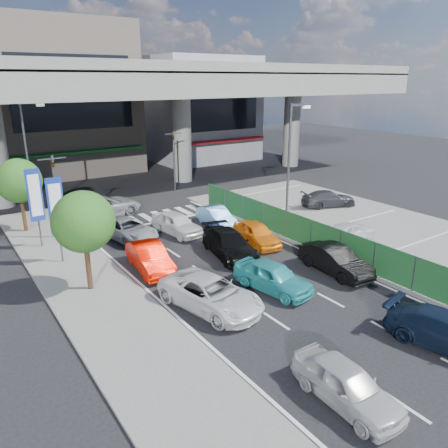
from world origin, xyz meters
TOP-DOWN VIEW (x-y plane):
  - ground at (0.00, 0.00)m, footprint 120.00×120.00m
  - parking_lot at (11.00, 2.00)m, footprint 12.00×28.00m
  - sidewalk_left at (-7.00, 4.00)m, footprint 4.00×30.00m
  - fence_run at (5.30, 1.00)m, footprint 0.16×22.00m
  - expressway at (0.00, 22.00)m, footprint 64.00×14.00m
  - building_center at (0.00, 32.97)m, footprint 14.00×10.90m
  - building_east at (16.00, 31.97)m, footprint 12.00×10.90m
  - traffic_light_left at (-6.20, 12.00)m, footprint 1.60×1.24m
  - traffic_light_right at (5.50, 19.00)m, footprint 1.60×1.24m
  - street_lamp_right at (7.17, 6.00)m, footprint 1.65×0.22m
  - street_lamp_left at (-6.33, 18.00)m, footprint 1.65×0.22m
  - signboard_near at (-7.20, 7.99)m, footprint 0.80×0.14m
  - signboard_far at (-7.60, 10.99)m, footprint 0.80×0.14m
  - tree_near at (-7.00, 4.00)m, footprint 2.80×2.80m
  - tree_far at (-7.80, 14.50)m, footprint 2.80×2.80m
  - van_white_back_left at (-2.95, -7.77)m, footprint 1.65×3.84m
  - sedan_white_mid_left at (-3.23, -0.58)m, footprint 3.33×5.35m
  - taxi_teal_mid at (0.09, -0.76)m, footprint 2.34×4.28m
  - hatch_black_mid_right at (3.97, -1.07)m, footprint 1.71×4.27m
  - taxi_orange_left at (-3.69, 4.56)m, footprint 1.93×4.33m
  - sedan_black_mid at (0.84, 3.86)m, footprint 2.80×5.04m
  - taxi_orange_right at (3.23, 4.42)m, footprint 2.10×4.07m
  - wagon_silver_front_left at (-2.83, 9.61)m, footprint 2.95×4.89m
  - sedan_white_front_mid at (0.17, 8.76)m, footprint 2.14×4.23m
  - kei_truck_front_right at (3.13, 8.67)m, footprint 1.75×3.99m
  - crossing_wagon_silver at (-2.40, 15.05)m, footprint 5.63×3.01m
  - parked_sedan_white at (8.05, 1.51)m, footprint 3.71×1.60m
  - parked_sedan_dgrey at (12.80, 7.58)m, footprint 4.56×3.03m
  - traffic_cone at (7.63, 4.69)m, footprint 0.36×0.36m

SIDE VIEW (x-z plane):
  - ground at x=0.00m, z-range 0.00..0.00m
  - parking_lot at x=11.00m, z-range 0.00..0.06m
  - sidewalk_left at x=-7.00m, z-range 0.00..0.12m
  - traffic_cone at x=7.63m, z-range 0.06..0.73m
  - wagon_silver_front_left at x=-2.83m, z-range 0.00..1.27m
  - kei_truck_front_right at x=3.13m, z-range 0.00..1.27m
  - van_white_back_left at x=-2.95m, z-range 0.00..1.29m
  - taxi_orange_right at x=3.23m, z-range 0.00..1.33m
  - parked_sedan_dgrey at x=12.80m, z-range 0.06..1.29m
  - parked_sedan_white at x=8.05m, z-range 0.06..1.31m
  - sedan_white_mid_left at x=-3.23m, z-range 0.00..1.38m
  - taxi_teal_mid at x=0.09m, z-range 0.00..1.38m
  - hatch_black_mid_right at x=3.97m, z-range 0.00..1.38m
  - taxi_orange_left at x=-3.69m, z-range 0.00..1.38m
  - sedan_black_mid at x=0.84m, z-range 0.00..1.38m
  - sedan_white_front_mid at x=0.17m, z-range 0.00..1.38m
  - crossing_wagon_silver at x=-2.40m, z-range 0.00..1.51m
  - fence_run at x=5.30m, z-range 0.00..1.80m
  - signboard_near at x=-7.20m, z-range 0.71..5.41m
  - signboard_far at x=-7.60m, z-range 0.71..5.41m
  - tree_near at x=-7.00m, z-range 0.99..5.79m
  - tree_far at x=-7.80m, z-range 0.99..5.79m
  - traffic_light_left at x=-6.20m, z-range 1.34..6.54m
  - traffic_light_right at x=5.50m, z-range 1.34..6.54m
  - street_lamp_right at x=7.17m, z-range 0.77..8.77m
  - street_lamp_left at x=-6.33m, z-range 0.77..8.77m
  - building_east at x=16.00m, z-range -0.01..11.99m
  - building_center at x=0.00m, z-range -0.01..14.99m
  - expressway at x=0.00m, z-range 3.39..14.14m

